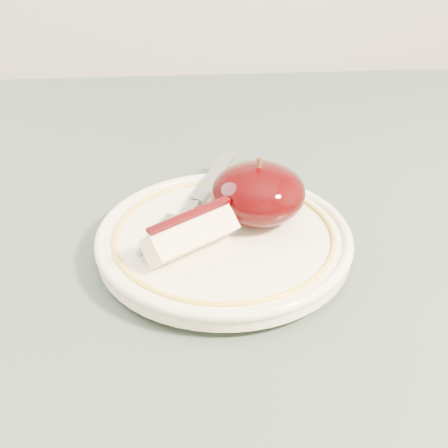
{
  "coord_description": "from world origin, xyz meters",
  "views": [
    {
      "loc": [
        0.01,
        -0.38,
        1.04
      ],
      "look_at": [
        0.04,
        0.02,
        0.78
      ],
      "focal_mm": 50.0,
      "sensor_mm": 36.0,
      "label": 1
    }
  ],
  "objects": [
    {
      "name": "plate",
      "position": [
        0.04,
        0.02,
        0.76
      ],
      "size": [
        0.2,
        0.2,
        0.02
      ],
      "color": "white",
      "rests_on": "table"
    },
    {
      "name": "fork",
      "position": [
        0.02,
        0.07,
        0.77
      ],
      "size": [
        0.09,
        0.17,
        0.0
      ],
      "rotation": [
        0.0,
        0.0,
        1.17
      ],
      "color": "gray",
      "rests_on": "plate"
    },
    {
      "name": "table",
      "position": [
        0.0,
        0.0,
        0.66
      ],
      "size": [
        0.9,
        0.9,
        0.75
      ],
      "color": "brown",
      "rests_on": "ground"
    },
    {
      "name": "apple_wedge",
      "position": [
        0.01,
        0.0,
        0.78
      ],
      "size": [
        0.08,
        0.07,
        0.03
      ],
      "rotation": [
        0.0,
        0.0,
        0.61
      ],
      "color": "#FFF4BB",
      "rests_on": "plate"
    },
    {
      "name": "apple_half",
      "position": [
        0.07,
        0.05,
        0.79
      ],
      "size": [
        0.08,
        0.07,
        0.05
      ],
      "color": "black",
      "rests_on": "plate"
    }
  ]
}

